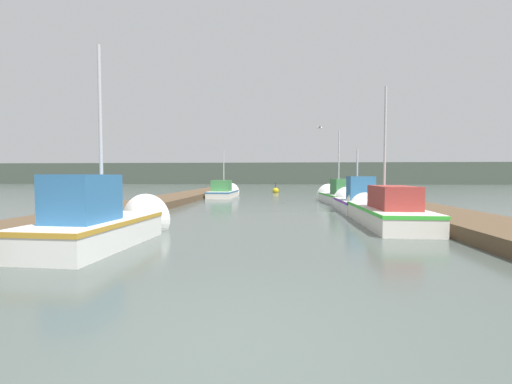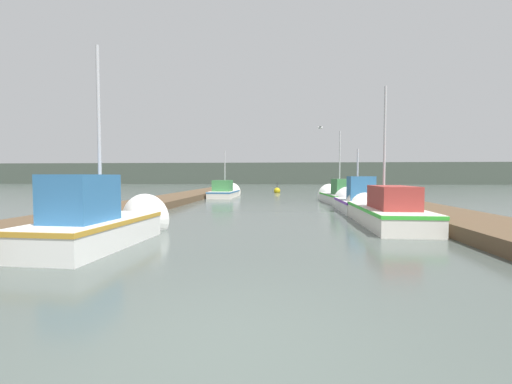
{
  "view_description": "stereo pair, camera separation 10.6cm",
  "coord_description": "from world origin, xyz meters",
  "px_view_note": "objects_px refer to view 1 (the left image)",
  "views": [
    {
      "loc": [
        0.49,
        -3.08,
        1.61
      ],
      "look_at": [
        -0.59,
        11.45,
        0.92
      ],
      "focal_mm": 24.0,
      "sensor_mm": 36.0,
      "label": 1
    },
    {
      "loc": [
        0.6,
        -3.07,
        1.61
      ],
      "look_at": [
        -0.59,
        11.45,
        0.92
      ],
      "focal_mm": 24.0,
      "sensor_mm": 36.0,
      "label": 2
    }
  ],
  "objects_px": {
    "fishing_boat_3": "(337,195)",
    "mooring_piling_2": "(339,191)",
    "fishing_boat_2": "(356,201)",
    "channel_buoy": "(276,191)",
    "fishing_boat_1": "(382,210)",
    "mooring_piling_1": "(351,191)",
    "fishing_boat_4": "(225,192)",
    "fishing_boat_0": "(106,222)",
    "seagull_lead": "(319,128)"
  },
  "relations": [
    {
      "from": "fishing_boat_3",
      "to": "mooring_piling_2",
      "type": "distance_m",
      "value": 5.14
    },
    {
      "from": "fishing_boat_2",
      "to": "channel_buoy",
      "type": "distance_m",
      "value": 17.1
    },
    {
      "from": "fishing_boat_1",
      "to": "channel_buoy",
      "type": "bearing_deg",
      "value": 101.81
    },
    {
      "from": "fishing_boat_3",
      "to": "channel_buoy",
      "type": "distance_m",
      "value": 12.47
    },
    {
      "from": "mooring_piling_1",
      "to": "mooring_piling_2",
      "type": "height_order",
      "value": "mooring_piling_1"
    },
    {
      "from": "fishing_boat_1",
      "to": "mooring_piling_1",
      "type": "distance_m",
      "value": 10.78
    },
    {
      "from": "mooring_piling_2",
      "to": "channel_buoy",
      "type": "bearing_deg",
      "value": 125.56
    },
    {
      "from": "fishing_boat_1",
      "to": "fishing_boat_4",
      "type": "height_order",
      "value": "fishing_boat_1"
    },
    {
      "from": "fishing_boat_3",
      "to": "mooring_piling_1",
      "type": "bearing_deg",
      "value": 52.36
    },
    {
      "from": "fishing_boat_2",
      "to": "fishing_boat_3",
      "type": "bearing_deg",
      "value": 91.4
    },
    {
      "from": "fishing_boat_0",
      "to": "fishing_boat_2",
      "type": "relative_size",
      "value": 1.16
    },
    {
      "from": "mooring_piling_1",
      "to": "fishing_boat_1",
      "type": "bearing_deg",
      "value": -95.89
    },
    {
      "from": "fishing_boat_2",
      "to": "mooring_piling_1",
      "type": "xyz_separation_m",
      "value": [
        1.11,
        6.61,
        0.21
      ]
    },
    {
      "from": "fishing_boat_4",
      "to": "seagull_lead",
      "type": "xyz_separation_m",
      "value": [
        6.36,
        -7.37,
        3.79
      ]
    },
    {
      "from": "fishing_boat_3",
      "to": "mooring_piling_1",
      "type": "distance_m",
      "value": 2.19
    },
    {
      "from": "channel_buoy",
      "to": "seagull_lead",
      "type": "height_order",
      "value": "seagull_lead"
    },
    {
      "from": "fishing_boat_3",
      "to": "channel_buoy",
      "type": "xyz_separation_m",
      "value": [
        -3.93,
        11.83,
        -0.26
      ]
    },
    {
      "from": "mooring_piling_1",
      "to": "seagull_lead",
      "type": "distance_m",
      "value": 6.12
    },
    {
      "from": "mooring_piling_2",
      "to": "fishing_boat_3",
      "type": "bearing_deg",
      "value": -100.16
    },
    {
      "from": "fishing_boat_3",
      "to": "channel_buoy",
      "type": "bearing_deg",
      "value": 104.04
    },
    {
      "from": "fishing_boat_3",
      "to": "fishing_boat_4",
      "type": "bearing_deg",
      "value": 143.27
    },
    {
      "from": "fishing_boat_3",
      "to": "fishing_boat_4",
      "type": "height_order",
      "value": "fishing_boat_3"
    },
    {
      "from": "fishing_boat_4",
      "to": "seagull_lead",
      "type": "bearing_deg",
      "value": -47.77
    },
    {
      "from": "fishing_boat_2",
      "to": "fishing_boat_0",
      "type": "bearing_deg",
      "value": -132.0
    },
    {
      "from": "fishing_boat_0",
      "to": "channel_buoy",
      "type": "height_order",
      "value": "fishing_boat_0"
    },
    {
      "from": "mooring_piling_1",
      "to": "mooring_piling_2",
      "type": "relative_size",
      "value": 1.35
    },
    {
      "from": "mooring_piling_2",
      "to": "seagull_lead",
      "type": "bearing_deg",
      "value": -106.88
    },
    {
      "from": "fishing_boat_0",
      "to": "fishing_boat_3",
      "type": "relative_size",
      "value": 0.92
    },
    {
      "from": "fishing_boat_1",
      "to": "seagull_lead",
      "type": "relative_size",
      "value": 10.99
    },
    {
      "from": "mooring_piling_1",
      "to": "channel_buoy",
      "type": "xyz_separation_m",
      "value": [
        -5.13,
        10.01,
        -0.47
      ]
    },
    {
      "from": "fishing_boat_0",
      "to": "fishing_boat_1",
      "type": "relative_size",
      "value": 0.84
    },
    {
      "from": "mooring_piling_1",
      "to": "channel_buoy",
      "type": "height_order",
      "value": "mooring_piling_1"
    },
    {
      "from": "fishing_boat_4",
      "to": "channel_buoy",
      "type": "xyz_separation_m",
      "value": [
        3.8,
        6.93,
        -0.21
      ]
    },
    {
      "from": "mooring_piling_2",
      "to": "seagull_lead",
      "type": "distance_m",
      "value": 8.69
    },
    {
      "from": "fishing_boat_2",
      "to": "fishing_boat_4",
      "type": "xyz_separation_m",
      "value": [
        -7.82,
        9.69,
        -0.04
      ]
    },
    {
      "from": "fishing_boat_2",
      "to": "fishing_boat_4",
      "type": "distance_m",
      "value": 12.45
    },
    {
      "from": "fishing_boat_1",
      "to": "mooring_piling_1",
      "type": "bearing_deg",
      "value": 84.93
    },
    {
      "from": "mooring_piling_1",
      "to": "seagull_lead",
      "type": "bearing_deg",
      "value": -120.99
    },
    {
      "from": "fishing_boat_1",
      "to": "fishing_boat_2",
      "type": "relative_size",
      "value": 1.39
    },
    {
      "from": "fishing_boat_0",
      "to": "mooring_piling_1",
      "type": "bearing_deg",
      "value": 62.68
    },
    {
      "from": "fishing_boat_1",
      "to": "fishing_boat_4",
      "type": "relative_size",
      "value": 1.15
    },
    {
      "from": "mooring_piling_2",
      "to": "mooring_piling_1",
      "type": "bearing_deg",
      "value": -84.86
    },
    {
      "from": "fishing_boat_4",
      "to": "channel_buoy",
      "type": "relative_size",
      "value": 4.72
    },
    {
      "from": "fishing_boat_0",
      "to": "fishing_boat_3",
      "type": "xyz_separation_m",
      "value": [
        7.56,
        13.15,
        -0.08
      ]
    },
    {
      "from": "fishing_boat_3",
      "to": "channel_buoy",
      "type": "height_order",
      "value": "fishing_boat_3"
    },
    {
      "from": "fishing_boat_2",
      "to": "mooring_piling_2",
      "type": "distance_m",
      "value": 9.88
    },
    {
      "from": "fishing_boat_2",
      "to": "seagull_lead",
      "type": "xyz_separation_m",
      "value": [
        -1.46,
        2.32,
        3.75
      ]
    },
    {
      "from": "fishing_boat_4",
      "to": "mooring_piling_1",
      "type": "relative_size",
      "value": 4.14
    },
    {
      "from": "fishing_boat_1",
      "to": "fishing_boat_3",
      "type": "height_order",
      "value": "fishing_boat_1"
    },
    {
      "from": "fishing_boat_4",
      "to": "fishing_boat_3",
      "type": "bearing_deg",
      "value": -30.94
    }
  ]
}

